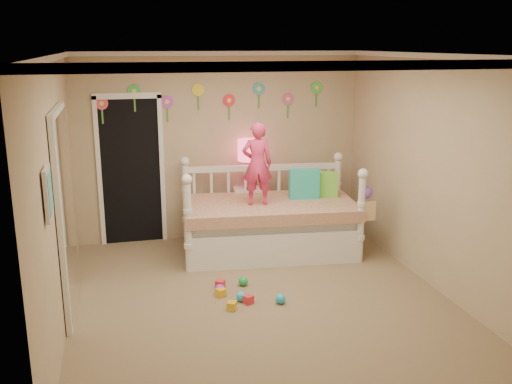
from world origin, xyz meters
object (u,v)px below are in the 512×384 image
object	(u,v)px
table_lamp	(249,156)
daybed	(269,207)
child	(257,164)
nightstand	(249,212)

from	to	relation	value
table_lamp	daybed	bearing A→B (deg)	-80.09
child	nightstand	size ratio (longest dim) A/B	1.48
table_lamp	nightstand	bearing A→B (deg)	0.00
child	table_lamp	bearing A→B (deg)	-89.23
child	nightstand	xyz separation A→B (m)	(0.07, 0.74, -0.86)
daybed	table_lamp	distance (m)	0.87
nightstand	table_lamp	world-z (taller)	table_lamp
nightstand	child	bearing A→B (deg)	-88.32
table_lamp	child	bearing A→B (deg)	-95.09
nightstand	table_lamp	xyz separation A→B (m)	(0.00, 0.00, 0.82)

